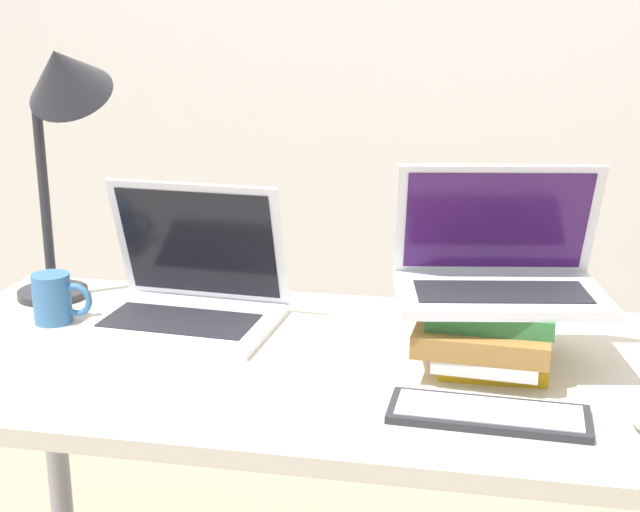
% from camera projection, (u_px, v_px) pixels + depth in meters
% --- Properties ---
extents(desk, '(1.40, 0.67, 0.74)m').
position_uv_depth(desk, '(314.00, 406.00, 1.53)').
color(desk, beige).
rests_on(desk, ground_plane).
extents(laptop_left, '(0.35, 0.28, 0.26)m').
position_uv_depth(laptop_left, '(188.00, 295.00, 1.66)').
color(laptop_left, silver).
rests_on(laptop_left, desk).
extents(book_stack, '(0.23, 0.27, 0.11)m').
position_uv_depth(book_stack, '(489.00, 329.00, 1.47)').
color(book_stack, gold).
rests_on(book_stack, desk).
extents(laptop_on_books, '(0.37, 0.27, 0.22)m').
position_uv_depth(laptop_on_books, '(499.00, 269.00, 1.46)').
color(laptop_on_books, silver).
rests_on(laptop_on_books, book_stack).
extents(wireless_keyboard, '(0.29, 0.11, 0.01)m').
position_uv_depth(wireless_keyboard, '(489.00, 414.00, 1.29)').
color(wireless_keyboard, '#28282D').
rests_on(wireless_keyboard, desk).
extents(mug, '(0.11, 0.07, 0.09)m').
position_uv_depth(mug, '(54.00, 298.00, 1.65)').
color(mug, teal).
rests_on(mug, desk).
extents(desk_lamp, '(0.23, 0.20, 0.54)m').
position_uv_depth(desk_lamp, '(61.00, 103.00, 1.65)').
color(desk_lamp, '#28282D').
rests_on(desk_lamp, desk).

